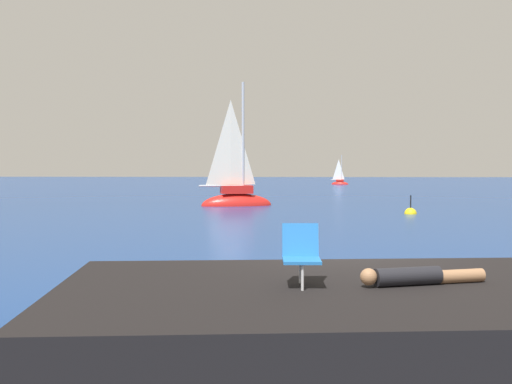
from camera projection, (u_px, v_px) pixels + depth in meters
ground_plane at (347, 294)px, 11.11m from camera, size 160.00×160.00×0.00m
shore_ledge at (337, 316)px, 8.02m from camera, size 7.65×4.97×0.78m
boulder_seaward at (233, 301)px, 10.55m from camera, size 1.79×1.69×1.13m
boulder_inland at (256, 308)px, 10.04m from camera, size 1.72×1.54×1.05m
sailboat_near at (236, 198)px, 32.94m from camera, size 4.01×2.18×7.25m
sailboat_far at (340, 183)px, 62.53m from camera, size 1.81×0.93×3.29m
person_sunbather at (417, 276)px, 8.04m from camera, size 1.72×0.66×0.25m
beach_chair at (301, 252)px, 8.01m from camera, size 0.50×0.61×0.80m
marker_buoy at (410, 214)px, 27.81m from camera, size 0.56×0.56×1.13m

